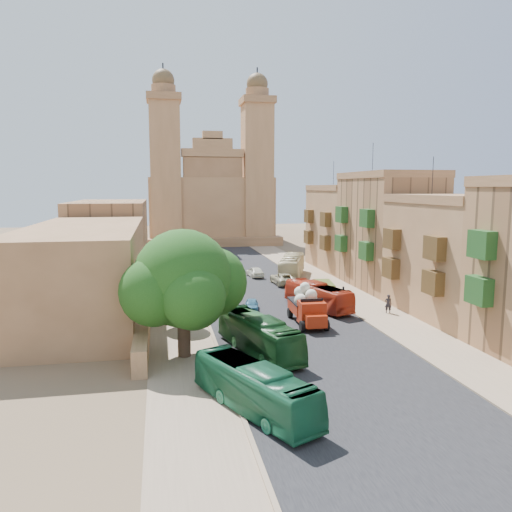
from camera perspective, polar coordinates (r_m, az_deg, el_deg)
name	(u,v)px	position (r m, az deg, el deg)	size (l,w,h in m)	color
ground	(330,366)	(34.74, 8.42, -12.38)	(260.00, 260.00, 0.00)	brown
road_surface	(250,283)	(62.84, -0.70, -3.12)	(14.00, 140.00, 0.01)	black
sidewalk_east	(322,280)	(65.18, 7.56, -2.79)	(5.00, 140.00, 0.01)	#8F765E
sidewalk_west	(174,286)	(61.88, -9.40, -3.40)	(5.00, 140.00, 0.01)	#8F765E
kerb_east	(303,281)	(64.43, 5.45, -2.83)	(0.25, 140.00, 0.12)	#8F765E
kerb_west	(194,285)	(61.98, -7.09, -3.28)	(0.25, 140.00, 0.12)	#8F765E
townhouse_b	(454,255)	(50.06, 21.71, 0.05)	(9.00, 14.00, 14.90)	#996B45
townhouse_c	(388,230)	(62.10, 14.81, 2.92)	(9.00, 14.00, 17.40)	#A3724A
townhouse_d	(345,227)	(74.96, 10.14, 3.28)	(9.00, 14.00, 15.90)	#996B45
west_wall	(146,297)	(51.91, -12.42, -4.64)	(1.00, 40.00, 1.80)	#996B45
west_building_low	(85,270)	(49.80, -18.92, -1.55)	(10.00, 28.00, 8.40)	brown
west_building_mid	(111,236)	(75.34, -16.28, 2.23)	(10.00, 22.00, 10.00)	#A3724A
church	(210,199)	(109.89, -5.28, 6.54)	(28.00, 22.50, 36.30)	#996B45
ficus_tree	(184,282)	(35.35, -8.21, -2.94)	(9.13, 8.40, 9.13)	#3A281D
street_tree_a	(173,284)	(43.50, -9.46, -3.21)	(3.59, 3.59, 5.52)	#3A281D
street_tree_b	(170,266)	(55.37, -9.81, -1.15)	(3.31, 3.31, 5.09)	#3A281D
street_tree_c	(168,257)	(67.33, -10.03, -0.09)	(2.74, 2.74, 4.21)	#3A281D
street_tree_d	(166,245)	(79.20, -10.20, 1.30)	(3.01, 3.01, 4.63)	#3A281D
red_truck	(307,307)	(44.27, 5.90, -5.77)	(2.59, 6.18, 3.56)	#9D230C
olive_pickup	(324,290)	(55.19, 7.77, -3.86)	(2.43, 4.34, 1.69)	#4D5D22
bus_green_south	(254,388)	(27.68, -0.23, -14.82)	(2.18, 9.30, 2.59)	#185F3C
bus_green_north	(259,335)	(36.62, 0.31, -8.98)	(2.29, 9.77, 2.72)	#1C5023
bus_red_east	(318,296)	(50.02, 7.08, -4.55)	(2.13, 9.12, 2.54)	#B7321A
bus_cream_east	(292,266)	(67.02, 4.11, -1.17)	(2.49, 10.66, 2.97)	beige
car_blue_a	(252,305)	(49.20, -0.49, -5.58)	(1.28, 3.17, 1.08)	teal
car_white_a	(214,275)	(64.81, -4.81, -2.18)	(1.49, 4.26, 1.41)	beige
car_cream	(283,279)	(62.09, 3.11, -2.59)	(2.40, 5.20, 1.45)	#BDB391
car_dkblue	(202,264)	(75.36, -6.17, -0.90)	(1.57, 3.85, 1.12)	#162645
car_white_b	(255,272)	(67.06, -0.10, -1.82)	(1.65, 4.10, 1.40)	silver
car_blue_b	(203,249)	(93.00, -6.03, 0.80)	(1.33, 3.82, 1.26)	#426EB7
pedestrian_a	(388,304)	(49.53, 14.87, -5.31)	(0.66, 0.44, 1.82)	black
pedestrian_c	(343,294)	(53.87, 9.94, -4.25)	(0.91, 0.38, 1.56)	#303031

